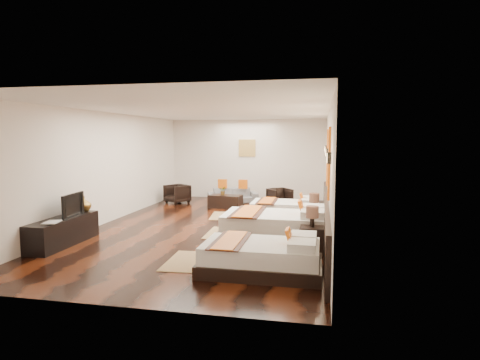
% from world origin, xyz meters
% --- Properties ---
extents(floor, '(5.50, 9.50, 0.01)m').
position_xyz_m(floor, '(0.00, 0.00, 0.00)').
color(floor, black).
rests_on(floor, ground).
extents(ceiling, '(5.50, 9.50, 0.01)m').
position_xyz_m(ceiling, '(0.00, 0.00, 2.80)').
color(ceiling, white).
rests_on(ceiling, floor).
extents(back_wall, '(5.50, 0.01, 2.80)m').
position_xyz_m(back_wall, '(0.00, 4.75, 1.40)').
color(back_wall, silver).
rests_on(back_wall, floor).
extents(left_wall, '(0.01, 9.50, 2.80)m').
position_xyz_m(left_wall, '(-2.75, 0.00, 1.40)').
color(left_wall, silver).
rests_on(left_wall, floor).
extents(right_wall, '(0.01, 9.50, 2.80)m').
position_xyz_m(right_wall, '(2.75, 0.00, 1.40)').
color(right_wall, silver).
rests_on(right_wall, floor).
extents(headboard_panel, '(0.08, 6.60, 0.90)m').
position_xyz_m(headboard_panel, '(2.71, -0.80, 0.45)').
color(headboard_panel, black).
rests_on(headboard_panel, floor).
extents(bed_near, '(1.93, 1.21, 0.74)m').
position_xyz_m(bed_near, '(1.69, -3.05, 0.25)').
color(bed_near, black).
rests_on(bed_near, floor).
extents(bed_mid, '(2.28, 1.43, 0.87)m').
position_xyz_m(bed_mid, '(1.70, -0.94, 0.30)').
color(bed_mid, black).
rests_on(bed_mid, floor).
extents(bed_far, '(1.85, 1.16, 0.71)m').
position_xyz_m(bed_far, '(1.69, 1.36, 0.24)').
color(bed_far, black).
rests_on(bed_far, floor).
extents(nightstand_a, '(0.45, 0.45, 0.88)m').
position_xyz_m(nightstand_a, '(2.44, -1.75, 0.31)').
color(nightstand_a, black).
rests_on(nightstand_a, floor).
extents(nightstand_b, '(0.44, 0.44, 0.87)m').
position_xyz_m(nightstand_b, '(2.45, 0.14, 0.31)').
color(nightstand_b, black).
rests_on(nightstand_b, floor).
extents(jute_mat_near, '(0.80, 1.23, 0.01)m').
position_xyz_m(jute_mat_near, '(0.35, -2.76, 0.01)').
color(jute_mat_near, '#96764C').
rests_on(jute_mat_near, floor).
extents(jute_mat_mid, '(0.79, 1.22, 0.01)m').
position_xyz_m(jute_mat_mid, '(0.46, -0.61, 0.01)').
color(jute_mat_mid, '#96764C').
rests_on(jute_mat_mid, floor).
extents(jute_mat_far, '(0.90, 1.29, 0.01)m').
position_xyz_m(jute_mat_far, '(-0.00, 1.37, 0.01)').
color(jute_mat_far, '#96764C').
rests_on(jute_mat_far, floor).
extents(tv_console, '(0.50, 1.80, 0.55)m').
position_xyz_m(tv_console, '(-2.50, -2.19, 0.28)').
color(tv_console, black).
rests_on(tv_console, floor).
extents(tv, '(0.19, 0.84, 0.48)m').
position_xyz_m(tv, '(-2.45, -2.03, 0.79)').
color(tv, black).
rests_on(tv, tv_console).
extents(book, '(0.32, 0.39, 0.03)m').
position_xyz_m(book, '(-2.50, -2.72, 0.57)').
color(book, black).
rests_on(book, tv_console).
extents(figurine, '(0.34, 0.34, 0.33)m').
position_xyz_m(figurine, '(-2.50, -1.45, 0.72)').
color(figurine, brown).
rests_on(figurine, tv_console).
extents(sofa, '(1.76, 1.20, 0.48)m').
position_xyz_m(sofa, '(-0.29, 3.69, 0.24)').
color(sofa, slate).
rests_on(sofa, floor).
extents(armchair_left, '(0.93, 0.93, 0.62)m').
position_xyz_m(armchair_left, '(-2.07, 3.20, 0.31)').
color(armchair_left, black).
rests_on(armchair_left, floor).
extents(armchair_right, '(0.90, 0.90, 0.59)m').
position_xyz_m(armchair_right, '(1.34, 3.13, 0.30)').
color(armchair_right, black).
rests_on(armchair_right, floor).
extents(coffee_table, '(1.05, 0.60, 0.40)m').
position_xyz_m(coffee_table, '(-0.29, 2.64, 0.20)').
color(coffee_table, black).
rests_on(coffee_table, floor).
extents(table_plant, '(0.26, 0.23, 0.26)m').
position_xyz_m(table_plant, '(-0.37, 2.68, 0.53)').
color(table_plant, '#2B541C').
rests_on(table_plant, coffee_table).
extents(orange_panel_a, '(0.04, 0.40, 1.30)m').
position_xyz_m(orange_panel_a, '(2.73, -1.90, 1.70)').
color(orange_panel_a, '#D86014').
rests_on(orange_panel_a, right_wall).
extents(orange_panel_b, '(0.04, 0.40, 1.30)m').
position_xyz_m(orange_panel_b, '(2.73, 0.30, 1.70)').
color(orange_panel_b, '#D86014').
rests_on(orange_panel_b, right_wall).
extents(sconce_near, '(0.07, 0.12, 0.18)m').
position_xyz_m(sconce_near, '(2.70, -3.00, 1.85)').
color(sconce_near, black).
rests_on(sconce_near, right_wall).
extents(sconce_mid, '(0.07, 0.12, 0.18)m').
position_xyz_m(sconce_mid, '(2.70, -0.80, 1.85)').
color(sconce_mid, black).
rests_on(sconce_mid, right_wall).
extents(sconce_far, '(0.07, 0.12, 0.18)m').
position_xyz_m(sconce_far, '(2.70, 1.40, 1.85)').
color(sconce_far, black).
rests_on(sconce_far, right_wall).
extents(sconce_lounge, '(0.07, 0.12, 0.18)m').
position_xyz_m(sconce_lounge, '(2.70, 2.30, 1.85)').
color(sconce_lounge, black).
rests_on(sconce_lounge, right_wall).
extents(gold_artwork, '(0.60, 0.04, 0.60)m').
position_xyz_m(gold_artwork, '(0.00, 4.73, 1.80)').
color(gold_artwork, '#AD873F').
rests_on(gold_artwork, back_wall).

